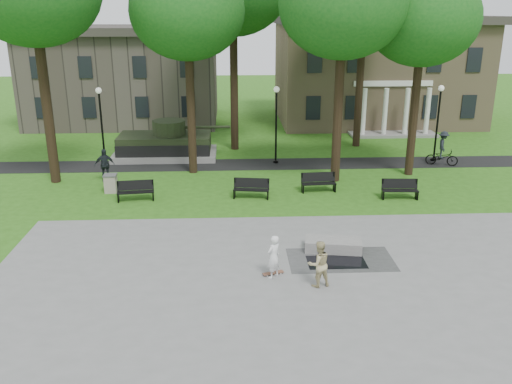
% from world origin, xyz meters
% --- Properties ---
extents(ground, '(120.00, 120.00, 0.00)m').
position_xyz_m(ground, '(0.00, 0.00, 0.00)').
color(ground, '#2A5915').
rests_on(ground, ground).
extents(plaza, '(22.00, 16.00, 0.02)m').
position_xyz_m(plaza, '(0.00, -5.00, 0.01)').
color(plaza, gray).
rests_on(plaza, ground).
extents(footpath, '(44.00, 2.60, 0.01)m').
position_xyz_m(footpath, '(0.00, 12.00, 0.01)').
color(footpath, black).
rests_on(footpath, ground).
extents(building_right, '(17.00, 12.00, 8.60)m').
position_xyz_m(building_right, '(10.00, 26.00, 4.34)').
color(building_right, '#9E8460').
rests_on(building_right, ground).
extents(building_left, '(15.00, 10.00, 7.20)m').
position_xyz_m(building_left, '(-11.00, 26.50, 3.60)').
color(building_left, '#4C443D').
rests_on(building_left, ground).
extents(tree_1, '(6.20, 6.20, 11.63)m').
position_xyz_m(tree_1, '(-4.50, 10.50, 8.95)').
color(tree_1, black).
rests_on(tree_1, ground).
extents(tree_2, '(6.60, 6.60, 12.16)m').
position_xyz_m(tree_2, '(3.50, 8.50, 9.32)').
color(tree_2, black).
rests_on(tree_2, ground).
extents(tree_3, '(6.00, 6.00, 11.19)m').
position_xyz_m(tree_3, '(8.00, 9.50, 8.60)').
color(tree_3, black).
rests_on(tree_3, ground).
extents(tree_5, '(6.40, 6.40, 12.44)m').
position_xyz_m(tree_5, '(6.50, 16.50, 9.67)').
color(tree_5, black).
rests_on(tree_5, ground).
extents(lamp_left, '(0.36, 0.36, 4.73)m').
position_xyz_m(lamp_left, '(-10.00, 12.30, 2.79)').
color(lamp_left, black).
rests_on(lamp_left, ground).
extents(lamp_mid, '(0.36, 0.36, 4.73)m').
position_xyz_m(lamp_mid, '(0.50, 12.30, 2.79)').
color(lamp_mid, black).
rests_on(lamp_mid, ground).
extents(lamp_right, '(0.36, 0.36, 4.73)m').
position_xyz_m(lamp_right, '(10.50, 12.30, 2.79)').
color(lamp_right, black).
rests_on(lamp_right, ground).
extents(tank_monument, '(7.45, 3.40, 2.40)m').
position_xyz_m(tank_monument, '(-6.46, 14.00, 0.86)').
color(tank_monument, gray).
rests_on(tank_monument, ground).
extents(puddle, '(2.20, 1.20, 0.00)m').
position_xyz_m(puddle, '(1.64, -1.80, 0.02)').
color(puddle, black).
rests_on(puddle, plaza).
extents(concrete_block, '(2.33, 1.34, 0.45)m').
position_xyz_m(concrete_block, '(1.71, -0.71, 0.24)').
color(concrete_block, gray).
rests_on(concrete_block, plaza).
extents(skateboard, '(0.80, 0.43, 0.07)m').
position_xyz_m(skateboard, '(-0.82, -2.68, 0.06)').
color(skateboard, brown).
rests_on(skateboard, plaza).
extents(skateboarder, '(0.69, 0.68, 1.60)m').
position_xyz_m(skateboarder, '(-0.83, -2.89, 0.82)').
color(skateboarder, white).
rests_on(skateboarder, plaza).
extents(friend_watching, '(0.95, 0.82, 1.66)m').
position_xyz_m(friend_watching, '(0.66, -3.58, 0.85)').
color(friend_watching, tan).
rests_on(friend_watching, plaza).
extents(pedestrian_walker, '(1.15, 0.68, 1.84)m').
position_xyz_m(pedestrian_walker, '(-9.27, 9.02, 0.92)').
color(pedestrian_walker, black).
rests_on(pedestrian_walker, ground).
extents(cyclist, '(2.02, 1.22, 2.12)m').
position_xyz_m(cyclist, '(10.60, 11.28, 0.87)').
color(cyclist, black).
rests_on(cyclist, ground).
extents(park_bench_0, '(1.84, 0.72, 1.00)m').
position_xyz_m(park_bench_0, '(-7.05, 5.70, 0.52)').
color(park_bench_0, black).
rests_on(park_bench_0, ground).
extents(park_bench_1, '(1.85, 0.77, 1.00)m').
position_xyz_m(park_bench_1, '(-1.28, 5.80, 0.52)').
color(park_bench_1, black).
rests_on(park_bench_1, ground).
extents(park_bench_2, '(1.83, 0.65, 1.00)m').
position_xyz_m(park_bench_2, '(2.28, 6.65, 0.52)').
color(park_bench_2, black).
rests_on(park_bench_2, ground).
extents(park_bench_3, '(1.83, 0.64, 1.00)m').
position_xyz_m(park_bench_3, '(6.19, 5.34, 0.52)').
color(park_bench_3, black).
rests_on(park_bench_3, ground).
extents(trash_bin, '(0.67, 0.67, 0.96)m').
position_xyz_m(trash_bin, '(-8.56, 7.04, 0.49)').
color(trash_bin, gray).
rests_on(trash_bin, ground).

